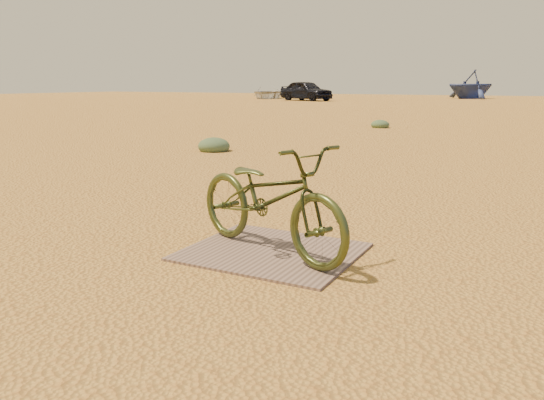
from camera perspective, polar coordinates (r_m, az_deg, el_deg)
The scene contains 8 objects.
ground at distance 4.87m, azimuth -2.38°, elevation -4.60°, with size 120.00×120.00×0.00m, color #BA8C3C.
plywood_board at distance 4.58m, azimuth 0.00°, elevation -5.57°, with size 1.42×1.23×0.02m, color #826858.
bicycle at distance 4.43m, azimuth -0.30°, elevation 0.23°, with size 0.62×1.79×0.94m, color #39431C.
car at distance 43.33m, azimuth 3.68°, elevation 11.67°, with size 1.86×4.63×1.58m, color black.
boat_near_left at distance 48.86m, azimuth -0.52°, elevation 11.47°, with size 3.57×5.00×1.04m, color beige.
boat_far_left at distance 51.28m, azimuth 20.60°, elevation 11.59°, with size 4.17×4.83×2.54m, color navy.
kale_a at distance 11.45m, azimuth -6.25°, elevation 5.27°, with size 0.68×0.68×0.37m, color #547249.
kale_c at distance 17.66m, azimuth 11.54°, elevation 7.63°, with size 0.59×0.59×0.32m, color #547249.
Camera 1 is at (2.36, -4.02, 1.44)m, focal length 35.00 mm.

